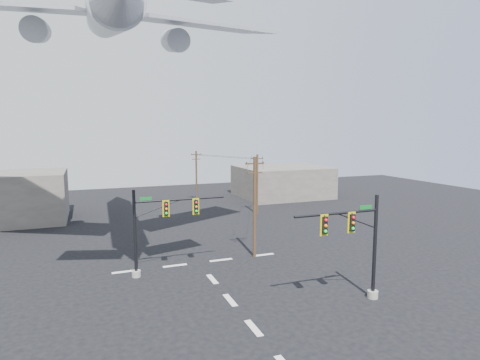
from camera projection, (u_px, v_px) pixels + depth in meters
name	position (u px, v px, depth m)	size (l,w,h in m)	color
ground	(254.00, 328.00, 22.70)	(120.00, 120.00, 0.00)	black
lane_markings	(224.00, 292.00, 27.64)	(14.00, 21.20, 0.01)	silver
signal_mast_near	(359.00, 246.00, 25.80)	(6.38, 0.77, 6.98)	gray
signal_mast_far	(156.00, 228.00, 30.67)	(7.40, 0.74, 6.73)	gray
utility_pole_a	(255.00, 205.00, 34.84)	(1.78, 0.30, 8.87)	#4B3120
utility_pole_b	(257.00, 183.00, 52.84)	(1.61, 0.34, 7.95)	#4B3120
utility_pole_c	(196.00, 176.00, 61.57)	(1.63, 0.31, 7.94)	#4B3120
power_lines	(241.00, 159.00, 48.90)	(8.92, 27.97, 0.47)	black
airliner	(109.00, 14.00, 33.33)	(30.79, 32.17, 9.20)	#B5B9C1
building_right	(282.00, 182.00, 67.25)	(14.00, 12.00, 5.00)	slate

